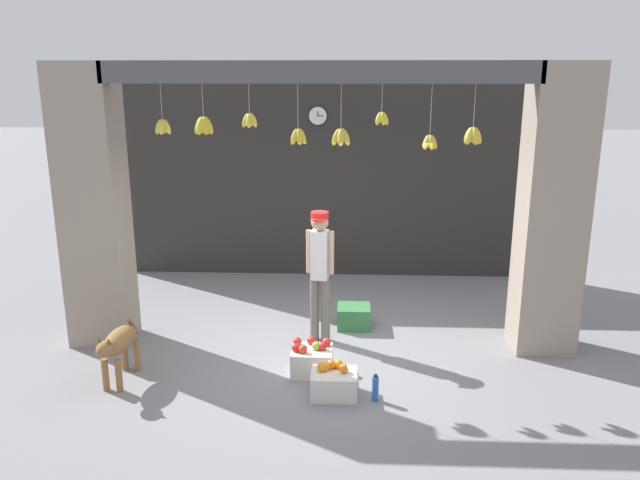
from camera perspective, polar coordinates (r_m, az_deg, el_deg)
The scene contains 12 objects.
ground_plane at distance 7.57m, azimuth -0.16°, elevation -10.29°, with size 60.00×60.00×0.00m, color gray.
shop_back_wall at distance 10.01m, azimuth 0.67°, elevation 6.16°, with size 6.67×0.12×3.37m, color #2D2B28.
shop_pillar_left at distance 7.89m, azimuth -19.96°, elevation 2.78°, with size 0.70×0.60×3.37m, color gray.
shop_pillar_right at distance 7.67m, azimuth 20.46°, elevation 2.38°, with size 0.70×0.60×3.37m, color gray.
storefront_awning at distance 6.95m, azimuth -0.18°, elevation 14.59°, with size 4.77×0.30×0.96m.
dog at distance 7.07m, azimuth -17.97°, elevation -9.08°, with size 0.30×0.89×0.65m.
shopkeeper at distance 7.56m, azimuth 0.00°, elevation -2.42°, with size 0.34×0.28×1.64m.
fruit_crate_oranges at distance 6.61m, azimuth 1.27°, elevation -12.89°, with size 0.47×0.37×0.35m.
fruit_crate_apples at distance 7.05m, azimuth -0.77°, elevation -10.83°, with size 0.45×0.40×0.37m.
produce_box_green at distance 8.26m, azimuth 3.10°, elevation -6.99°, with size 0.43×0.40×0.28m, color #387A42.
water_bottle at distance 6.54m, azimuth 5.08°, elevation -13.36°, with size 0.07×0.07×0.29m.
wall_clock at distance 9.83m, azimuth -0.20°, elevation 11.29°, with size 0.29×0.03×0.29m.
Camera 1 is at (0.33, -6.82, 3.26)m, focal length 35.00 mm.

